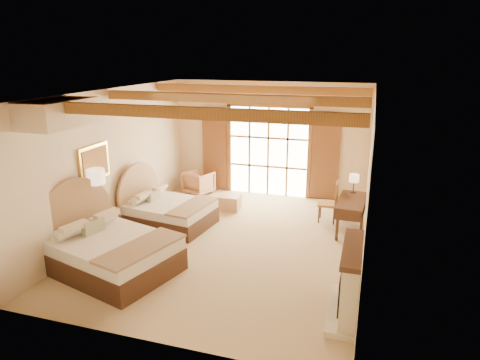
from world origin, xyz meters
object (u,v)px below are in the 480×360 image
at_px(bed_near, 106,249).
at_px(armchair, 199,183).
at_px(nightstand, 103,232).
at_px(desk, 351,214).
at_px(bed_far, 164,210).

relative_size(bed_near, armchair, 3.58).
height_order(nightstand, desk, desk).
bearing_deg(nightstand, desk, 41.99).
height_order(bed_near, armchair, bed_near).
distance_m(armchair, desk, 4.61).
bearing_deg(desk, nightstand, -150.13).
relative_size(nightstand, desk, 0.46).
bearing_deg(bed_near, desk, 53.50).
bearing_deg(desk, bed_near, -138.69).
bearing_deg(bed_far, bed_near, -82.79).
distance_m(bed_far, desk, 4.34).
distance_m(nightstand, armchair, 3.94).
bearing_deg(nightstand, armchair, 97.82).
distance_m(bed_near, desk, 5.38).
xyz_separation_m(nightstand, armchair, (0.56, 3.90, 0.00)).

